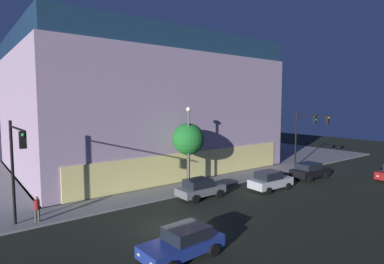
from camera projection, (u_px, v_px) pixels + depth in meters
ground_plane at (169, 228)px, 19.54m from camera, size 120.00×120.00×0.00m
sidewalk_corner at (43, 155)px, 47.30m from camera, size 80.00×60.00×0.15m
modern_building at (138, 105)px, 40.09m from camera, size 28.55×23.95×15.27m
traffic_light_near_corner at (16, 158)px, 18.32m from camera, size 0.32×4.82×6.63m
traffic_light_far_corner at (308, 128)px, 36.23m from camera, size 0.58×4.21×6.87m
street_lamp_sidewalk at (189, 137)px, 27.85m from camera, size 0.44×0.44×7.37m
sidewalk_tree at (188, 139)px, 28.65m from camera, size 2.94×2.94×5.88m
pedestrian_waiting at (37, 207)px, 20.10m from camera, size 0.36×0.36×1.70m
car_blue at (183, 242)px, 15.83m from camera, size 4.43×2.26×1.55m
car_grey at (200, 188)px, 25.78m from camera, size 4.11×2.03×1.61m
car_silver at (270, 180)px, 28.25m from camera, size 4.30×2.12×1.73m
car_black at (310, 171)px, 32.39m from camera, size 4.56×2.30×1.67m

